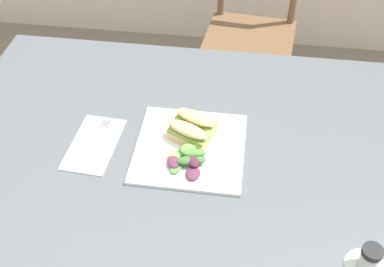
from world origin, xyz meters
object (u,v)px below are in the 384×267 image
Objects in this scene: chair_wooden_far at (250,33)px; sandwich_half_back at (195,122)px; plate_lunch at (190,148)px; fork_on_napkin at (97,139)px; sandwich_half_front at (188,134)px; dining_table at (181,186)px.

chair_wooden_far is 1.05m from sandwich_half_back.
plate_lunch is 0.25m from fork_on_napkin.
plate_lunch is at bearing -68.17° from sandwich_half_front.
sandwich_half_back reaches higher than dining_table.
sandwich_half_front is at bearing 111.83° from plate_lunch.
sandwich_half_front is at bearing 77.21° from dining_table.
chair_wooden_far reaches higher than sandwich_half_back.
sandwich_half_back is at bearing 14.68° from fork_on_napkin.
sandwich_half_front is at bearing 4.39° from fork_on_napkin.
sandwich_half_front is (0.01, 0.05, 0.15)m from dining_table.
sandwich_half_back is 0.67× the size of fork_on_napkin.
sandwich_half_back is at bearing 76.43° from dining_table.
chair_wooden_far is 7.04× the size of sandwich_half_back.
chair_wooden_far reaches higher than sandwich_half_front.
plate_lunch is 2.30× the size of sandwich_half_back.
chair_wooden_far is 1.16m from fork_on_napkin.
sandwich_half_back is at bearing 85.92° from plate_lunch.
dining_table is 10.60× the size of sandwich_half_back.
plate_lunch is (0.02, 0.04, 0.12)m from dining_table.
chair_wooden_far is 3.06× the size of plate_lunch.
sandwich_half_front is at bearing -97.88° from chair_wooden_far.
sandwich_half_back reaches higher than fork_on_napkin.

